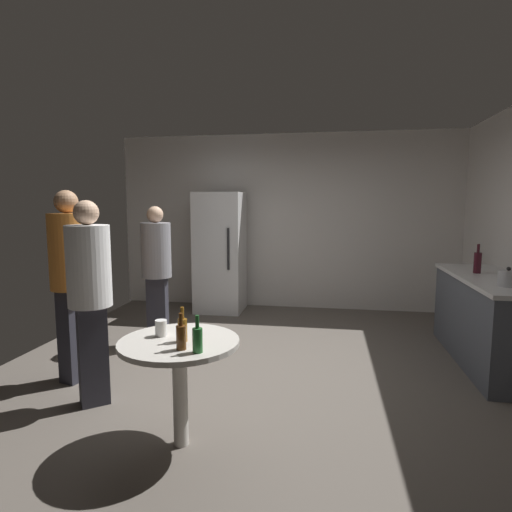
{
  "coord_description": "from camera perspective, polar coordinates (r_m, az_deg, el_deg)",
  "views": [
    {
      "loc": [
        0.64,
        -4.0,
        1.63
      ],
      "look_at": [
        -0.05,
        0.06,
        1.12
      ],
      "focal_mm": 29.7,
      "sensor_mm": 36.0,
      "label": 1
    }
  ],
  "objects": [
    {
      "name": "foreground_table",
      "position": [
        2.93,
        -10.28,
        -13.02
      ],
      "size": [
        0.8,
        0.8,
        0.73
      ],
      "color": "beige",
      "rests_on": "ground_plane"
    },
    {
      "name": "person_in_gray_shirt",
      "position": [
        5.0,
        -13.26,
        -1.15
      ],
      "size": [
        0.38,
        0.38,
        1.6
      ],
      "rotation": [
        0.0,
        0.0,
        -1.43
      ],
      "color": "#2D2D38",
      "rests_on": "ground_plane"
    },
    {
      "name": "wine_bottle_on_counter",
      "position": [
        5.05,
        27.67,
        -0.73
      ],
      "size": [
        0.08,
        0.08,
        0.31
      ],
      "color": "#3F141E",
      "rests_on": "kitchen_counter"
    },
    {
      "name": "person_in_orange_shirt",
      "position": [
        4.17,
        -23.79,
        -1.87
      ],
      "size": [
        0.42,
        0.42,
        1.75
      ],
      "rotation": [
        0.0,
        0.0,
        -0.28
      ],
      "color": "#2D2D38",
      "rests_on": "ground_plane"
    },
    {
      "name": "refrigerator",
      "position": [
        6.44,
        -4.86,
        0.51
      ],
      "size": [
        0.7,
        0.68,
        1.8
      ],
      "color": "white",
      "rests_on": "ground_plane"
    },
    {
      "name": "beer_bottle_green",
      "position": [
        2.63,
        -7.88,
        -11.01
      ],
      "size": [
        0.06,
        0.06,
        0.23
      ],
      "color": "#26662D",
      "rests_on": "foreground_table"
    },
    {
      "name": "plastic_cup_white",
      "position": [
        2.99,
        -12.66,
        -9.44
      ],
      "size": [
        0.08,
        0.08,
        0.11
      ],
      "primitive_type": "cylinder",
      "color": "white",
      "rests_on": "foreground_table"
    },
    {
      "name": "beer_bottle_brown",
      "position": [
        2.69,
        -10.05,
        -10.6
      ],
      "size": [
        0.06,
        0.06,
        0.23
      ],
      "color": "#593314",
      "rests_on": "foreground_table"
    },
    {
      "name": "beer_bottle_amber",
      "position": [
        2.84,
        -9.87,
        -9.65
      ],
      "size": [
        0.06,
        0.06,
        0.23
      ],
      "color": "#8C5919",
      "rests_on": "foreground_table"
    },
    {
      "name": "kettle",
      "position": [
        4.38,
        30.86,
        -2.62
      ],
      "size": [
        0.24,
        0.17,
        0.18
      ],
      "color": "#B2B2B7",
      "rests_on": "kitchen_counter"
    },
    {
      "name": "ground_plane",
      "position": [
        4.38,
        0.52,
        -15.5
      ],
      "size": [
        5.2,
        5.2,
        0.1
      ],
      "primitive_type": "cube",
      "color": "#5B544C"
    },
    {
      "name": "wall_back",
      "position": [
        6.66,
        4.15,
        4.61
      ],
      "size": [
        5.32,
        0.06,
        2.7
      ],
      "primitive_type": "cube",
      "color": "silver",
      "rests_on": "ground_plane"
    },
    {
      "name": "person_in_white_shirt",
      "position": [
        3.63,
        -21.48,
        -3.95
      ],
      "size": [
        0.48,
        0.48,
        1.66
      ],
      "rotation": [
        0.0,
        0.0,
        -0.89
      ],
      "color": "#2D2D38",
      "rests_on": "ground_plane"
    },
    {
      "name": "kitchen_counter",
      "position": [
        4.97,
        28.86,
        -7.57
      ],
      "size": [
        0.64,
        1.89,
        0.9
      ],
      "color": "#4C515B",
      "rests_on": "ground_plane"
    }
  ]
}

